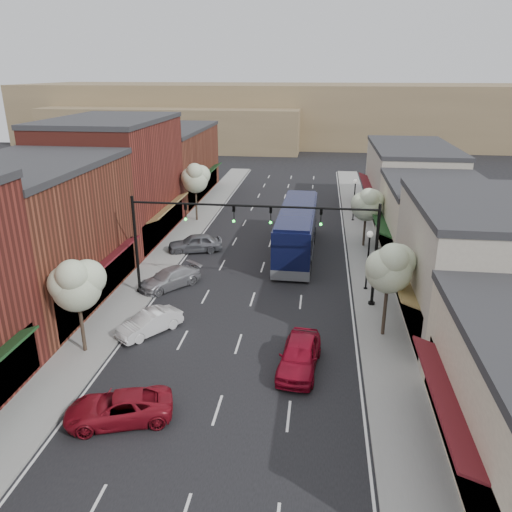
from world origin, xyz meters
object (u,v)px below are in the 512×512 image
(signal_mast_right, at_px, (339,239))
(parked_car_c, at_px, (170,278))
(red_hatchback, at_px, (299,355))
(parked_car_a, at_px, (119,408))
(parked_car_b, at_px, (149,323))
(signal_mast_left, at_px, (169,232))
(tree_left_far, at_px, (195,177))
(tree_right_far, at_px, (367,203))
(lamp_post_far, at_px, (355,193))
(lamp_post_near, at_px, (369,251))
(parked_car_d, at_px, (195,243))
(tree_right_near, at_px, (390,266))
(tree_left_near, at_px, (76,283))
(coach_bus, at_px, (297,230))

(signal_mast_right, bearing_deg, parked_car_c, 173.85)
(red_hatchback, height_order, parked_car_a, red_hatchback)
(signal_mast_right, relative_size, parked_car_b, 2.02)
(signal_mast_left, distance_m, parked_car_a, 13.90)
(parked_car_c, bearing_deg, tree_left_far, 136.55)
(tree_right_far, xyz_separation_m, lamp_post_far, (-0.55, 8.06, -0.99))
(lamp_post_near, height_order, parked_car_d, lamp_post_near)
(tree_right_near, distance_m, lamp_post_far, 24.11)
(tree_right_near, relative_size, parked_car_a, 1.25)
(parked_car_a, bearing_deg, tree_left_near, -159.96)
(tree_left_near, bearing_deg, coach_bus, 58.70)
(lamp_post_far, bearing_deg, tree_left_far, -172.70)
(signal_mast_right, xyz_separation_m, parked_car_a, (-9.82, -13.25, -3.96))
(tree_right_far, bearing_deg, parked_car_d, -168.08)
(red_hatchback, bearing_deg, parked_car_d, 125.72)
(signal_mast_left, bearing_deg, signal_mast_right, 0.00)
(tree_left_near, distance_m, tree_left_far, 26.00)
(coach_bus, height_order, parked_car_c, coach_bus)
(tree_right_far, distance_m, lamp_post_far, 8.13)
(tree_right_far, relative_size, parked_car_b, 1.34)
(signal_mast_right, relative_size, lamp_post_near, 1.85)
(signal_mast_right, relative_size, red_hatchback, 1.70)
(tree_left_near, xyz_separation_m, parked_car_d, (2.05, 16.93, -3.43))
(tree_right_near, distance_m, tree_left_near, 17.08)
(tree_left_near, relative_size, parked_car_a, 1.20)
(tree_right_near, bearing_deg, parked_car_d, 138.37)
(lamp_post_far, height_order, parked_car_a, lamp_post_far)
(tree_right_near, bearing_deg, tree_left_near, -166.45)
(parked_car_b, bearing_deg, parked_car_c, 132.87)
(signal_mast_left, bearing_deg, parked_car_a, -83.88)
(parked_car_b, bearing_deg, tree_right_far, 87.94)
(tree_left_near, height_order, lamp_post_near, tree_left_near)
(lamp_post_near, bearing_deg, parked_car_d, 155.52)
(tree_right_near, distance_m, tree_left_far, 27.56)
(signal_mast_left, distance_m, coach_bus, 12.82)
(tree_right_near, xyz_separation_m, parked_car_d, (-14.55, 12.93, -3.66))
(signal_mast_left, bearing_deg, red_hatchback, -41.35)
(tree_left_far, distance_m, red_hatchback, 28.85)
(tree_left_near, relative_size, lamp_post_near, 1.28)
(tree_left_near, distance_m, coach_bus, 20.77)
(coach_bus, bearing_deg, parked_car_c, -135.09)
(signal_mast_left, xyz_separation_m, parked_car_d, (-0.58, 8.88, -3.84))
(signal_mast_right, distance_m, tree_left_far, 22.68)
(tree_right_far, xyz_separation_m, coach_bus, (-5.87, -2.34, -1.90))
(signal_mast_left, xyz_separation_m, tree_left_far, (-2.63, 17.95, -0.02))
(parked_car_b, height_order, parked_car_d, parked_car_d)
(parked_car_b, bearing_deg, tree_left_near, -99.99)
(signal_mast_left, height_order, tree_right_near, signal_mast_left)
(tree_right_far, distance_m, tree_left_far, 17.66)
(signal_mast_right, relative_size, signal_mast_left, 1.00)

